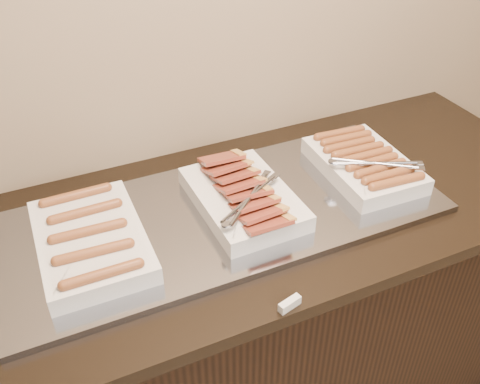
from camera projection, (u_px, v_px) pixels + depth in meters
name	position (u px, v px, depth m)	size (l,w,h in m)	color
counter	(235.00, 321.00, 1.75)	(2.06, 0.76, 0.90)	black
warming_tray	(224.00, 214.00, 1.46)	(1.20, 0.50, 0.02)	gray
dish_left	(91.00, 240.00, 1.32)	(0.26, 0.38, 0.07)	silver
dish_center	(243.00, 197.00, 1.45)	(0.26, 0.38, 0.09)	silver
dish_right	(364.00, 163.00, 1.59)	(0.26, 0.36, 0.08)	silver
label_holder	(290.00, 304.00, 1.20)	(0.06, 0.02, 0.02)	silver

